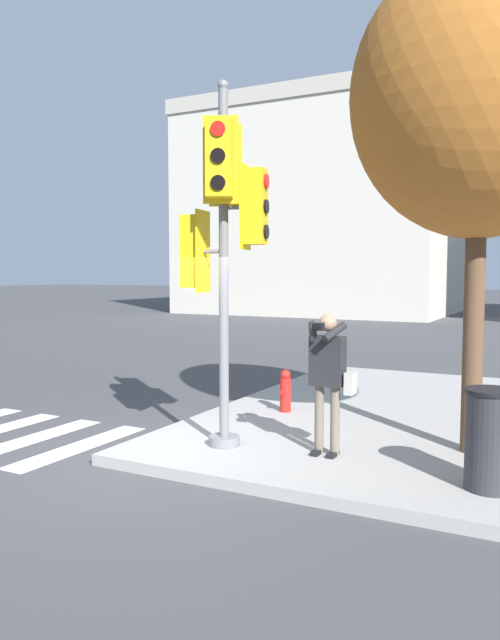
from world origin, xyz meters
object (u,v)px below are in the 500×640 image
(traffic_signal_pole, at_px, (224,218))
(trash_bin, at_px, (491,439))
(person_photographer, at_px, (328,371))
(street_tree, at_px, (480,97))
(fire_hydrant, at_px, (285,391))

(traffic_signal_pole, distance_m, trash_bin, 3.93)
(person_photographer, relative_size, trash_bin, 1.66)
(street_tree, bearing_deg, person_photographer, -148.28)
(traffic_signal_pole, xyz_separation_m, trash_bin, (3.17, -0.14, -2.33))
(traffic_signal_pole, xyz_separation_m, fire_hydrant, (-0.10, 2.08, -2.51))
(traffic_signal_pole, distance_m, fire_hydrant, 3.26)
(fire_hydrant, bearing_deg, trash_bin, -34.22)
(traffic_signal_pole, relative_size, street_tree, 0.76)
(traffic_signal_pole, bearing_deg, trash_bin, -2.55)
(traffic_signal_pole, relative_size, fire_hydrant, 6.78)
(person_photographer, relative_size, fire_hydrant, 2.55)
(person_photographer, height_order, trash_bin, person_photographer)
(street_tree, bearing_deg, traffic_signal_pole, -157.56)
(person_photographer, bearing_deg, street_tree, 31.72)
(person_photographer, distance_m, trash_bin, 1.97)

